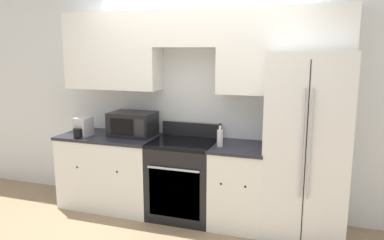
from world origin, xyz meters
TOP-DOWN VIEW (x-y plane):
  - ground_plane at (0.00, 0.00)m, footprint 12.00×12.00m
  - wall_back at (0.01, 0.58)m, footprint 8.00×0.39m
  - lower_cabinets_left at (-1.05, 0.31)m, footprint 1.19×0.64m
  - lower_cabinets_right at (0.54, 0.31)m, footprint 0.58×0.64m
  - oven_range at (-0.10, 0.31)m, footprint 0.73×0.65m
  - refrigerator at (1.22, 0.39)m, footprint 0.81×0.81m
  - microwave at (-0.77, 0.38)m, footprint 0.52×0.38m
  - bottle at (0.34, 0.22)m, footprint 0.06×0.06m
  - coffee_maker at (-1.32, 0.17)m, footprint 0.16×0.27m

SIDE VIEW (x-z plane):
  - ground_plane at x=0.00m, z-range 0.00..0.00m
  - lower_cabinets_left at x=-1.05m, z-range 0.00..0.89m
  - lower_cabinets_right at x=0.54m, z-range 0.00..0.89m
  - oven_range at x=-0.10m, z-range -0.07..0.97m
  - refrigerator at x=1.22m, z-range 0.00..1.89m
  - bottle at x=0.34m, z-range 0.86..1.11m
  - coffee_maker at x=-1.32m, z-range 0.88..1.11m
  - microwave at x=-0.77m, z-range 0.89..1.17m
  - wall_back at x=0.01m, z-range 0.25..2.85m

